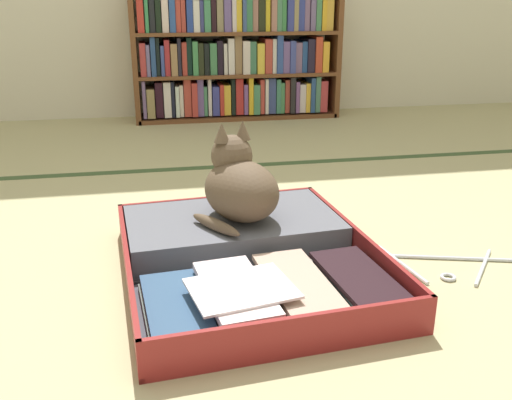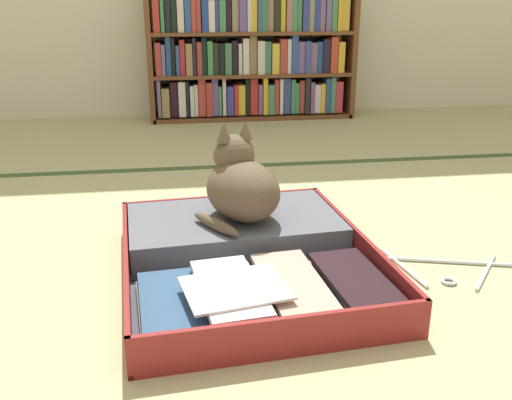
{
  "view_description": "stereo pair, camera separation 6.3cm",
  "coord_description": "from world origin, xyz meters",
  "px_view_note": "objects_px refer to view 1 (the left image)",
  "views": [
    {
      "loc": [
        -0.17,
        -1.11,
        0.7
      ],
      "look_at": [
        0.1,
        0.27,
        0.18
      ],
      "focal_mm": 39.42,
      "sensor_mm": 36.0,
      "label": 1
    },
    {
      "loc": [
        -0.1,
        -1.12,
        0.7
      ],
      "look_at": [
        0.1,
        0.27,
        0.18
      ],
      "focal_mm": 39.42,
      "sensor_mm": 36.0,
      "label": 2
    }
  ],
  "objects_px": {
    "bookshelf": "(236,55)",
    "black_cat": "(238,186)",
    "clothes_hanger": "(441,264)",
    "open_suitcase": "(245,254)"
  },
  "relations": [
    {
      "from": "open_suitcase",
      "to": "clothes_hanger",
      "type": "distance_m",
      "value": 0.54
    },
    {
      "from": "open_suitcase",
      "to": "black_cat",
      "type": "distance_m",
      "value": 0.2
    },
    {
      "from": "bookshelf",
      "to": "black_cat",
      "type": "bearing_deg",
      "value": -98.85
    },
    {
      "from": "open_suitcase",
      "to": "clothes_hanger",
      "type": "bearing_deg",
      "value": -9.88
    },
    {
      "from": "bookshelf",
      "to": "clothes_hanger",
      "type": "height_order",
      "value": "bookshelf"
    },
    {
      "from": "bookshelf",
      "to": "open_suitcase",
      "type": "xyz_separation_m",
      "value": [
        -0.3,
        -2.0,
        -0.33
      ]
    },
    {
      "from": "bookshelf",
      "to": "black_cat",
      "type": "xyz_separation_m",
      "value": [
        -0.29,
        -1.87,
        -0.18
      ]
    },
    {
      "from": "bookshelf",
      "to": "open_suitcase",
      "type": "relative_size",
      "value": 1.5
    },
    {
      "from": "clothes_hanger",
      "to": "bookshelf",
      "type": "bearing_deg",
      "value": 96.4
    },
    {
      "from": "bookshelf",
      "to": "clothes_hanger",
      "type": "xyz_separation_m",
      "value": [
        0.24,
        -2.1,
        -0.37
      ]
    }
  ]
}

